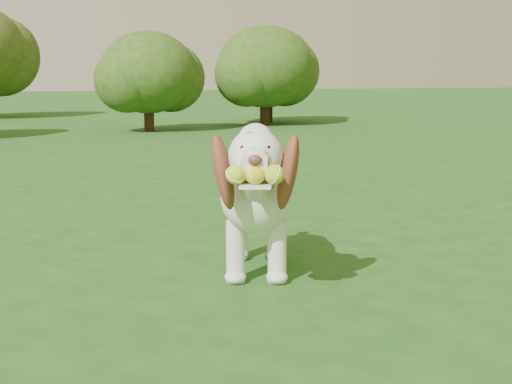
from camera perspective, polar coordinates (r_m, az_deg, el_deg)
name	(u,v)px	position (r m, az deg, el deg)	size (l,w,h in m)	color
ground	(143,302)	(2.81, -9.06, -8.66)	(80.00, 80.00, 0.00)	#1A4814
dog	(257,193)	(3.05, 0.04, -0.06)	(0.65, 1.00, 0.68)	silver
shrub_c	(148,72)	(11.33, -8.64, 9.43)	(1.50, 1.50, 1.55)	#382314
shrub_f	(268,66)	(13.35, 0.96, 10.06)	(1.72, 1.72, 1.78)	#382314
shrub_d	(265,67)	(12.61, 0.72, 9.98)	(1.67, 1.67, 1.73)	#382314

